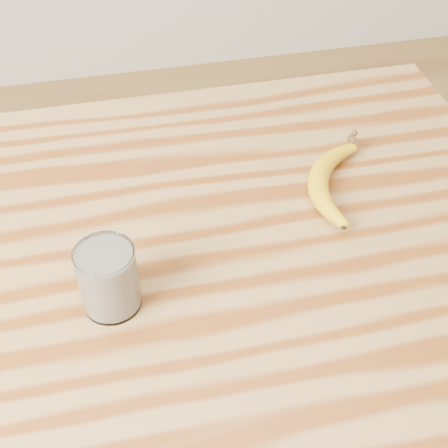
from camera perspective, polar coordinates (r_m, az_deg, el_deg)
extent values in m
cube|color=olive|center=(0.83, -9.96, -5.37)|extent=(1.20, 0.80, 0.04)
cylinder|color=brown|center=(1.49, 12.12, -3.16)|extent=(0.06, 0.06, 0.86)
cylinder|color=white|center=(0.75, -10.53, -4.94)|extent=(0.07, 0.07, 0.09)
torus|color=white|center=(0.72, -10.98, -2.68)|extent=(0.07, 0.07, 0.00)
cylinder|color=beige|center=(0.75, -10.52, -4.98)|extent=(0.07, 0.07, 0.08)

